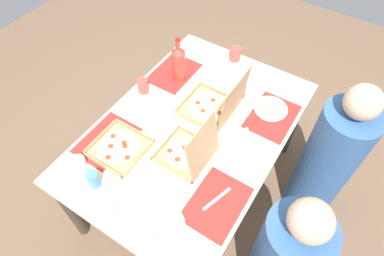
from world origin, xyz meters
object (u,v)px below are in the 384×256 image
(plate_near_left, at_px, (115,206))
(soda_bottle, at_px, (179,63))
(cup_red, at_px, (143,86))
(pizza_box_center, at_px, (119,148))
(condiment_bowl, at_px, (77,163))
(cup_dark, at_px, (235,54))
(diner_left_seat, at_px, (326,163))
(plate_far_right, at_px, (291,88))
(cup_clear_left, at_px, (240,90))
(pizza_box_corner_left, at_px, (189,152))
(plate_middle, at_px, (270,109))
(cup_spare, at_px, (94,179))
(plate_far_left, at_px, (162,226))
(pizza_box_corner_right, at_px, (213,106))

(plate_near_left, height_order, soda_bottle, soda_bottle)
(cup_red, bearing_deg, pizza_box_center, 20.80)
(plate_near_left, relative_size, condiment_bowl, 2.28)
(cup_dark, distance_m, diner_left_seat, 0.97)
(plate_far_right, bearing_deg, cup_clear_left, -47.23)
(plate_near_left, distance_m, cup_red, 0.82)
(pizza_box_corner_left, xyz_separation_m, plate_far_right, (-0.82, 0.28, -0.04))
(plate_middle, distance_m, condiment_bowl, 1.20)
(plate_middle, xyz_separation_m, cup_spare, (0.99, -0.57, 0.05))
(soda_bottle, bearing_deg, diner_left_seat, 91.19)
(plate_far_right, distance_m, plate_middle, 0.25)
(cup_spare, relative_size, diner_left_seat, 0.09)
(plate_near_left, relative_size, plate_far_left, 0.96)
(pizza_box_center, relative_size, cup_dark, 2.91)
(pizza_box_center, height_order, soda_bottle, soda_bottle)
(soda_bottle, height_order, diner_left_seat, diner_left_seat)
(plate_far_left, distance_m, plate_far_right, 1.25)
(pizza_box_corner_left, bearing_deg, condiment_bowl, -52.25)
(cup_red, relative_size, diner_left_seat, 0.08)
(cup_clear_left, bearing_deg, cup_spare, -19.24)
(plate_far_right, xyz_separation_m, soda_bottle, (0.31, -0.70, 0.12))
(plate_far_left, xyz_separation_m, cup_spare, (0.00, -0.44, 0.05))
(soda_bottle, distance_m, cup_clear_left, 0.45)
(plate_near_left, bearing_deg, condiment_bowl, -102.95)
(pizza_box_corner_right, height_order, soda_bottle, pizza_box_corner_right)
(cup_spare, height_order, diner_left_seat, diner_left_seat)
(cup_spare, bearing_deg, plate_far_left, 90.31)
(diner_left_seat, bearing_deg, plate_far_right, -125.88)
(pizza_box_center, xyz_separation_m, condiment_bowl, (0.21, -0.12, 0.01))
(cup_dark, relative_size, diner_left_seat, 0.08)
(diner_left_seat, bearing_deg, pizza_box_corner_left, -52.09)
(plate_far_left, relative_size, cup_clear_left, 2.10)
(pizza_box_corner_right, xyz_separation_m, cup_dark, (-0.52, -0.12, -0.00))
(cup_red, bearing_deg, cup_clear_left, 118.83)
(pizza_box_corner_left, relative_size, cup_dark, 3.09)
(plate_middle, distance_m, cup_red, 0.83)
(pizza_box_center, xyz_separation_m, plate_near_left, (0.29, 0.21, -0.00))
(soda_bottle, height_order, condiment_bowl, soda_bottle)
(pizza_box_corner_left, xyz_separation_m, cup_clear_left, (-0.58, 0.02, 0.00))
(pizza_box_corner_right, bearing_deg, cup_spare, -18.87)
(plate_middle, relative_size, diner_left_seat, 0.18)
(cup_dark, relative_size, condiment_bowl, 1.08)
(pizza_box_corner_left, relative_size, cup_clear_left, 2.95)
(pizza_box_center, relative_size, cup_clear_left, 2.77)
(plate_far_left, bearing_deg, pizza_box_corner_left, -165.00)
(pizza_box_center, distance_m, soda_bottle, 0.69)
(pizza_box_corner_left, height_order, pizza_box_corner_right, pizza_box_corner_right)
(pizza_box_corner_left, bearing_deg, cup_spare, -38.23)
(pizza_box_center, xyz_separation_m, cup_clear_left, (-0.75, 0.39, 0.04))
(pizza_box_corner_left, relative_size, plate_far_left, 1.40)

